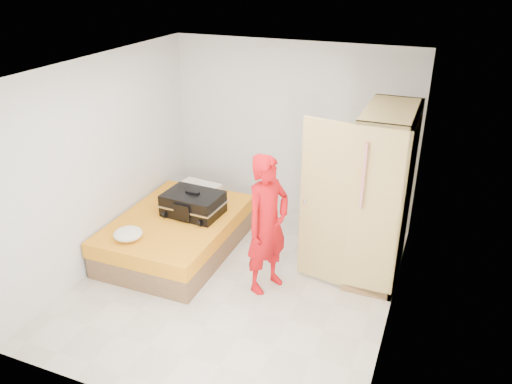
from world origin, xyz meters
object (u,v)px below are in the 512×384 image
at_px(person, 267,224).
at_px(round_cushion, 128,234).
at_px(suitcase, 193,204).
at_px(bed, 177,234).
at_px(wardrobe, 378,200).

xyz_separation_m(person, round_cushion, (-1.66, -0.38, -0.28)).
height_order(person, suitcase, person).
bearing_deg(suitcase, person, -18.49).
bearing_deg(bed, round_cushion, -110.14).
height_order(person, round_cushion, person).
distance_m(bed, round_cushion, 0.80).
relative_size(wardrobe, person, 1.24).
distance_m(wardrobe, round_cushion, 3.03).
relative_size(person, round_cushion, 4.84).
height_order(suitcase, round_cushion, suitcase).
relative_size(suitcase, round_cushion, 2.26).
bearing_deg(bed, suitcase, 46.78).
bearing_deg(suitcase, bed, -130.03).
height_order(bed, round_cushion, round_cushion).
bearing_deg(person, wardrobe, -30.13).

